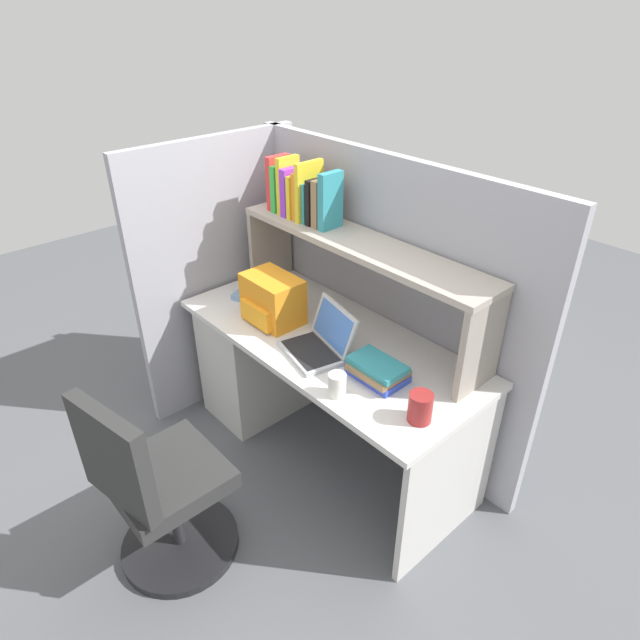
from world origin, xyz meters
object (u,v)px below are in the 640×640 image
object	(u,v)px
laptop	(320,342)
backpack	(272,300)
office_chair	(159,494)
computer_mouse	(241,295)
paper_cup	(337,385)
snack_canister	(420,407)

from	to	relation	value
laptop	backpack	bearing A→B (deg)	178.06
backpack	office_chair	size ratio (longest dim) A/B	0.32
backpack	laptop	bearing A→B (deg)	-1.94
computer_mouse	paper_cup	world-z (taller)	paper_cup
paper_cup	snack_canister	size ratio (longest dim) A/B	0.83
paper_cup	snack_canister	world-z (taller)	snack_canister
paper_cup	computer_mouse	bearing A→B (deg)	169.06
snack_canister	office_chair	xyz separation A→B (m)	(-0.65, -0.84, -0.40)
laptop	computer_mouse	distance (m)	0.68
laptop	paper_cup	bearing A→B (deg)	-29.35
snack_canister	paper_cup	bearing A→B (deg)	-158.05
backpack	snack_canister	xyz separation A→B (m)	(0.99, -0.04, -0.05)
backpack	paper_cup	size ratio (longest dim) A/B	2.91
backpack	computer_mouse	xyz separation A→B (m)	(-0.31, 0.01, -0.10)
computer_mouse	snack_canister	xyz separation A→B (m)	(1.29, -0.05, 0.05)
computer_mouse	paper_cup	size ratio (longest dim) A/B	1.01
computer_mouse	office_chair	distance (m)	1.16
computer_mouse	laptop	bearing A→B (deg)	-25.54
snack_canister	computer_mouse	bearing A→B (deg)	177.59
laptop	snack_canister	distance (m)	0.61
paper_cup	snack_canister	bearing A→B (deg)	21.95
laptop	office_chair	world-z (taller)	laptop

